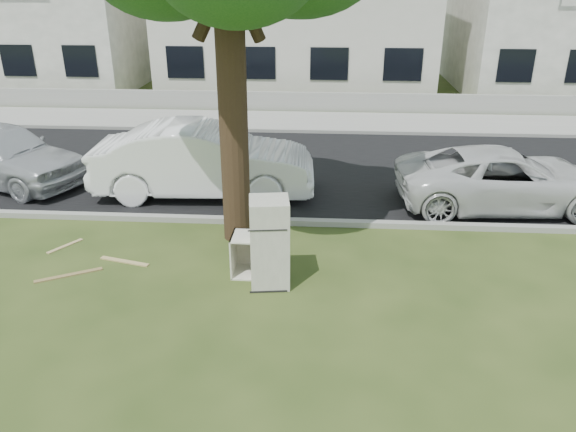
# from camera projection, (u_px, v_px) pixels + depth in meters

# --- Properties ---
(ground) EXTENTS (120.00, 120.00, 0.00)m
(ground) POSITION_uv_depth(u_px,v_px,m) (246.00, 283.00, 9.55)
(ground) COLOR #2C3F16
(road) EXTENTS (120.00, 7.00, 0.01)m
(road) POSITION_uv_depth(u_px,v_px,m) (276.00, 168.00, 15.02)
(road) COLOR black
(road) RESTS_ON ground
(kerb_near) EXTENTS (120.00, 0.18, 0.12)m
(kerb_near) POSITION_uv_depth(u_px,v_px,m) (261.00, 223.00, 11.79)
(kerb_near) COLOR gray
(kerb_near) RESTS_ON ground
(kerb_far) EXTENTS (120.00, 0.18, 0.12)m
(kerb_far) POSITION_uv_depth(u_px,v_px,m) (285.00, 133.00, 18.26)
(kerb_far) COLOR gray
(kerb_far) RESTS_ON ground
(sidewalk) EXTENTS (120.00, 2.80, 0.01)m
(sidewalk) POSITION_uv_depth(u_px,v_px,m) (288.00, 121.00, 19.58)
(sidewalk) COLOR gray
(sidewalk) RESTS_ON ground
(low_wall) EXTENTS (120.00, 0.15, 0.70)m
(low_wall) POSITION_uv_depth(u_px,v_px,m) (291.00, 101.00, 20.90)
(low_wall) COLOR gray
(low_wall) RESTS_ON ground
(townhouse_left) EXTENTS (10.20, 8.16, 7.04)m
(townhouse_left) POSITION_uv_depth(u_px,v_px,m) (28.00, 2.00, 24.81)
(townhouse_left) COLOR white
(townhouse_left) RESTS_ON ground
(fridge) EXTENTS (0.71, 0.67, 1.54)m
(fridge) POSITION_uv_depth(u_px,v_px,m) (270.00, 243.00, 9.25)
(fridge) COLOR silver
(fridge) RESTS_ON ground
(cabinet) EXTENTS (0.94, 0.59, 0.73)m
(cabinet) POSITION_uv_depth(u_px,v_px,m) (259.00, 255.00, 9.73)
(cabinet) COLOR silver
(cabinet) RESTS_ON ground
(plank_a) EXTENTS (1.04, 0.63, 0.02)m
(plank_a) POSITION_uv_depth(u_px,v_px,m) (69.00, 275.00, 9.79)
(plank_a) COLOR olive
(plank_a) RESTS_ON ground
(plank_b) EXTENTS (0.97, 0.34, 0.02)m
(plank_b) POSITION_uv_depth(u_px,v_px,m) (125.00, 261.00, 10.25)
(plank_b) COLOR tan
(plank_b) RESTS_ON ground
(plank_c) EXTENTS (0.48, 0.68, 0.02)m
(plank_c) POSITION_uv_depth(u_px,v_px,m) (65.00, 246.00, 10.81)
(plank_c) COLOR tan
(plank_c) RESTS_ON ground
(car_center) EXTENTS (5.16, 2.03, 1.67)m
(car_center) POSITION_uv_depth(u_px,v_px,m) (204.00, 160.00, 12.99)
(car_center) COLOR white
(car_center) RESTS_ON ground
(car_right) EXTENTS (4.83, 2.44, 1.31)m
(car_right) POSITION_uv_depth(u_px,v_px,m) (505.00, 179.00, 12.38)
(car_right) COLOR silver
(car_right) RESTS_ON ground
(car_left) EXTENTS (4.81, 3.30, 1.52)m
(car_left) POSITION_uv_depth(u_px,v_px,m) (1.00, 153.00, 13.72)
(car_left) COLOR #B2B5BA
(car_left) RESTS_ON ground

